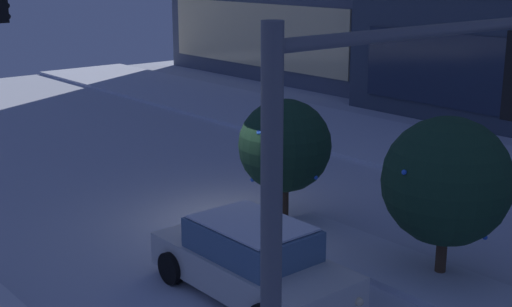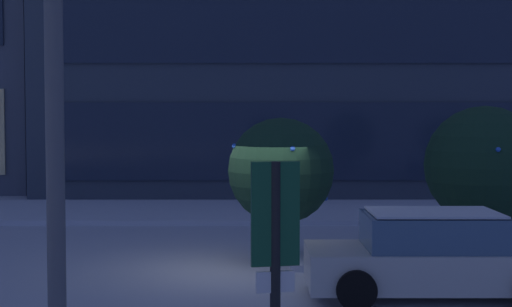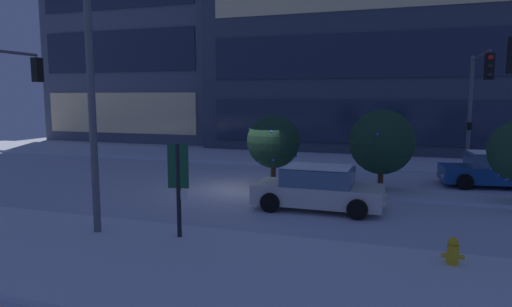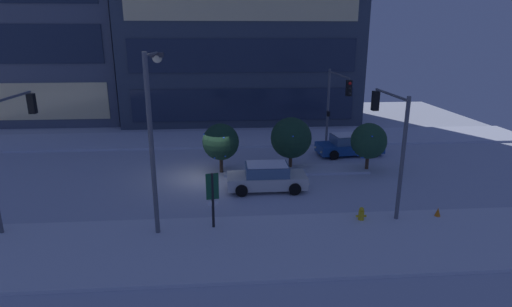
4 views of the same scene
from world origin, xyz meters
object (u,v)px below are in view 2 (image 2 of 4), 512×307
(car_near, at_px, (436,257))
(decorated_tree_left_of_median, at_px, (488,166))
(parking_info_sign, at_px, (278,248))
(decorated_tree_median, at_px, (284,171))

(car_near, height_order, decorated_tree_left_of_median, decorated_tree_left_of_median)
(parking_info_sign, distance_m, decorated_tree_median, 7.75)
(decorated_tree_median, bearing_deg, car_near, -51.25)
(car_near, relative_size, decorated_tree_left_of_median, 1.33)
(car_near, height_order, decorated_tree_median, decorated_tree_median)
(parking_info_sign, height_order, decorated_tree_left_of_median, decorated_tree_left_of_median)
(car_near, relative_size, parking_info_sign, 1.69)
(car_near, xyz_separation_m, decorated_tree_median, (-2.52, 3.14, 1.24))
(parking_info_sign, xyz_separation_m, decorated_tree_median, (0.31, 7.74, 0.30))
(car_near, bearing_deg, decorated_tree_median, 128.77)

